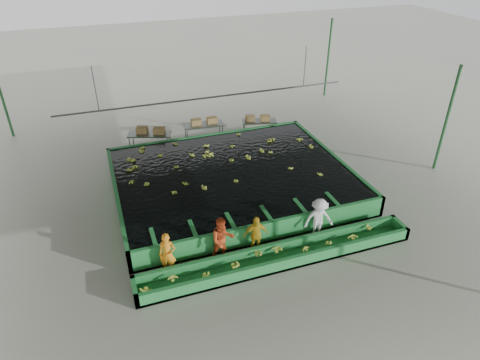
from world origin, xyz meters
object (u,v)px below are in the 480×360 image
object	(u,v)px
sorting_trough	(280,257)
box_stack_mid	(204,124)
packing_table_left	(150,142)
worker_b	(222,240)
worker_c	(256,235)
flotation_tank	(232,180)
box_stack_left	(151,133)
packing_table_mid	(204,132)
packing_table_right	(259,128)
box_stack_right	(258,120)
worker_a	(167,254)
worker_d	(319,219)

from	to	relation	value
sorting_trough	box_stack_mid	xyz separation A→B (m)	(0.16, 10.27, 0.70)
sorting_trough	packing_table_left	bearing A→B (deg)	105.69
box_stack_mid	worker_b	bearing A→B (deg)	-101.69
worker_c	box_stack_mid	bearing A→B (deg)	90.81
sorting_trough	worker_c	distance (m)	1.11
flotation_tank	box_stack_left	size ratio (longest dim) A/B	7.03
packing_table_mid	sorting_trough	bearing A→B (deg)	-90.60
packing_table_left	flotation_tank	bearing A→B (deg)	-60.06
packing_table_left	packing_table_right	distance (m)	5.97
sorting_trough	box_stack_right	size ratio (longest dim) A/B	7.45
worker_a	packing_table_left	bearing A→B (deg)	104.40
packing_table_right	box_stack_right	world-z (taller)	box_stack_right
worker_b	box_stack_mid	world-z (taller)	worker_b
packing_table_left	box_stack_left	world-z (taller)	box_stack_left
worker_b	box_stack_mid	distance (m)	9.67
packing_table_right	worker_a	bearing A→B (deg)	-127.07
worker_c	box_stack_right	world-z (taller)	worker_c
packing_table_right	box_stack_mid	xyz separation A→B (m)	(-3.01, 0.38, 0.53)
worker_a	worker_b	distance (m)	1.90
flotation_tank	worker_d	size ratio (longest dim) A/B	5.97
worker_d	box_stack_mid	size ratio (longest dim) A/B	1.20
flotation_tank	worker_c	xyz separation A→B (m)	(-0.59, -4.30, 0.30)
worker_c	worker_d	xyz separation A→B (m)	(2.47, 0.00, 0.08)
worker_d	worker_b	bearing A→B (deg)	-169.14
box_stack_mid	box_stack_right	size ratio (longest dim) A/B	1.04
flotation_tank	worker_a	size ratio (longest dim) A/B	6.42
worker_a	worker_b	size ratio (longest dim) A/B	0.90
sorting_trough	worker_a	size ratio (longest dim) A/B	6.42
worker_a	worker_c	size ratio (longest dim) A/B	1.03
worker_d	packing_table_right	world-z (taller)	worker_d
sorting_trough	box_stack_right	distance (m)	10.43
packing_table_mid	packing_table_right	xyz separation A→B (m)	(3.06, -0.34, -0.05)
flotation_tank	worker_a	world-z (taller)	worker_a
sorting_trough	box_stack_right	xyz separation A→B (m)	(3.08, 9.95, 0.60)
sorting_trough	box_stack_right	world-z (taller)	box_stack_right
worker_b	flotation_tank	bearing A→B (deg)	67.57
box_stack_right	worker_d	bearing A→B (deg)	-97.45
flotation_tank	box_stack_left	world-z (taller)	box_stack_left
worker_c	worker_d	world-z (taller)	worker_d
flotation_tank	packing_table_right	xyz separation A→B (m)	(3.17, 4.79, -0.03)
box_stack_mid	sorting_trough	bearing A→B (deg)	-90.89
worker_b	box_stack_left	distance (m)	9.22
packing_table_left	packing_table_mid	xyz separation A→B (m)	(2.91, 0.27, -0.01)
box_stack_left	box_stack_right	distance (m)	5.80
packing_table_right	box_stack_mid	distance (m)	3.08
sorting_trough	packing_table_right	bearing A→B (deg)	72.24
box_stack_left	box_stack_right	size ratio (longest dim) A/B	1.06
packing_table_mid	box_stack_right	xyz separation A→B (m)	(2.97, -0.27, 0.37)
worker_b	box_stack_left	xyz separation A→B (m)	(-0.92, 9.17, 0.11)
worker_c	packing_table_right	size ratio (longest dim) A/B	0.81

